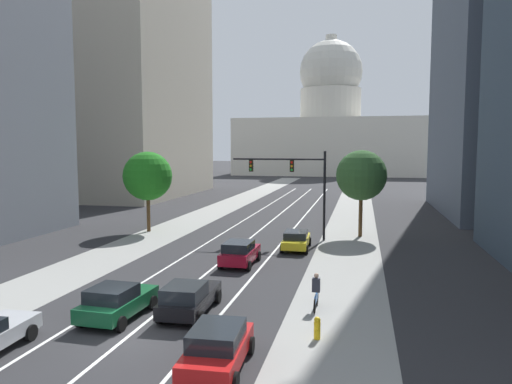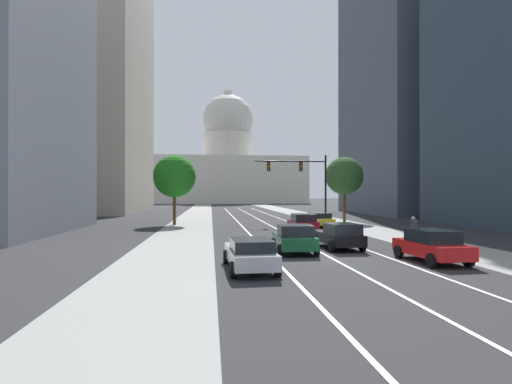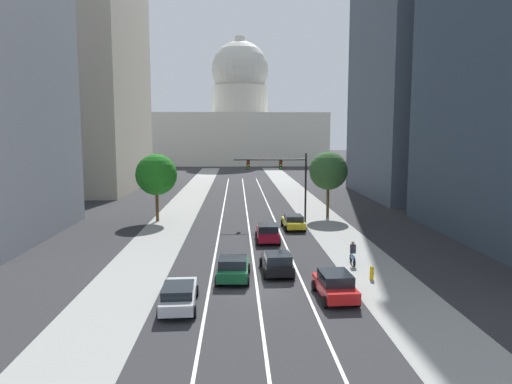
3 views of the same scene
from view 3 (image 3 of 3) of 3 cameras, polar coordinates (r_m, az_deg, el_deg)
The scene contains 19 objects.
ground_plane at distance 68.15m, azimuth -1.34°, elevation -0.76°, with size 400.00×400.00×0.00m, color #2B2B2D.
sidewalk_left at distance 63.57m, azimuth -8.55°, elevation -1.40°, with size 4.63×130.00×0.01m, color gray.
sidewalk_right at distance 63.87m, azimuth 6.01°, elevation -1.32°, with size 4.63×130.00×0.01m, color gray.
lane_stripe_left at distance 53.35m, azimuth -4.14°, elevation -2.95°, with size 0.16×90.00×0.01m, color white.
lane_stripe_center at distance 53.33m, azimuth -1.04°, elevation -2.94°, with size 0.16×90.00×0.01m, color white.
lane_stripe_right at distance 53.48m, azimuth 2.05°, elevation -2.91°, with size 0.16×90.00×0.01m, color white.
office_tower_far_left at distance 85.24m, azimuth -19.92°, elevation 15.89°, with size 16.36×29.49×45.84m.
capitol_building at distance 145.87m, azimuth -1.91°, elevation 8.43°, with size 50.86×23.65×38.19m.
car_black at distance 31.72m, azimuth 2.53°, elevation -8.47°, with size 2.13×4.48×1.52m.
car_silver at distance 26.11m, azimuth -9.30°, elevation -12.14°, with size 2.12×4.86×1.36m.
car_red at distance 27.45m, azimuth 9.52°, elevation -11.00°, with size 2.15×4.17×1.53m.
car_crimson at distance 40.65m, azimuth 1.41°, elevation -4.93°, with size 2.05×4.07×1.58m.
car_yellow at distance 46.33m, azimuth 4.52°, elevation -3.57°, with size 2.11×4.46×1.40m.
car_green at distance 30.42m, azimuth -2.78°, elevation -9.13°, with size 2.25×4.19×1.54m.
traffic_signal_mast at distance 49.47m, azimuth 3.39°, elevation 2.20°, with size 7.66×0.39×7.24m.
fire_hydrant at distance 31.36m, azimuth 13.80°, elevation -9.44°, with size 0.26×0.35×0.91m.
cyclist at distance 34.39m, azimuth 11.61°, elevation -7.25°, with size 0.36×1.70×1.72m.
street_tree_mid_right at distance 52.68m, azimuth 8.73°, elevation 2.53°, with size 4.23×4.23×7.32m.
street_tree_near_left at distance 50.76m, azimuth -11.94°, elevation 2.06°, with size 4.35×4.35×7.17m.
Camera 3 is at (-1.19, -27.51, 9.26)m, focal length 33.12 mm.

